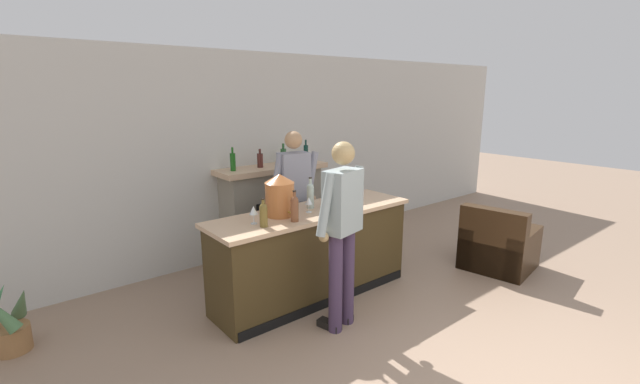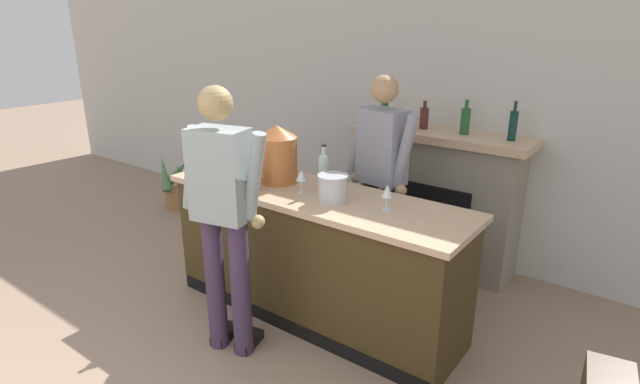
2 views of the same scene
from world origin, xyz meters
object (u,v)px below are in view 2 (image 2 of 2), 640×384
Objects in this scene: wine_bottle_cabernet_heavy at (227,164)px; wine_glass_near_bucket at (387,192)px; wine_bottle_port_short at (324,171)px; potted_plant_corner at (177,187)px; wine_glass_front_right at (301,176)px; ice_bucket_steel at (333,188)px; wine_glass_by_dispenser at (238,160)px; person_customer at (223,213)px; fireplace_stone at (438,198)px; person_bartender at (381,178)px; wine_bottle_chardonnay_pale at (254,171)px; copper_dispenser at (278,154)px.

wine_glass_near_bucket is (1.30, 0.18, -0.00)m from wine_bottle_cabernet_heavy.
potted_plant_corner is at bearing 164.46° from wine_bottle_port_short.
ice_bucket_steel is at bearing -4.89° from wine_glass_front_right.
wine_glass_front_right is 0.91× the size of wine_glass_by_dispenser.
person_customer is 11.07× the size of wine_glass_front_right.
wine_glass_by_dispenser is 1.04× the size of wine_glass_near_bucket.
wine_bottle_port_short is at bearing 174.03° from wine_glass_near_bucket.
wine_glass_front_right is (-0.45, -1.41, 0.47)m from fireplace_stone.
wine_glass_near_bucket is (0.37, 0.08, 0.03)m from ice_bucket_steel.
potted_plant_corner is 1.94× the size of wine_bottle_port_short.
fireplace_stone is 2.16m from person_customer.
wine_glass_by_dispenser is at bearing -172.63° from wine_bottle_port_short.
fireplace_stone is 4.54× the size of wine_bottle_port_short.
person_customer is at bearing -106.95° from person_bartender.
wine_glass_near_bucket is at bearing -56.85° from person_bartender.
wine_bottle_chardonnay_pale is (-0.59, -0.14, 0.05)m from ice_bucket_steel.
copper_dispenser is at bearing 177.96° from wine_glass_near_bucket.
wine_glass_by_dispenser is (-0.36, -0.08, -0.09)m from copper_dispenser.
copper_dispenser is 0.37m from wine_glass_by_dispenser.
wine_bottle_cabernet_heavy is (-1.08, -1.53, 0.48)m from fireplace_stone.
potted_plant_corner is 2.40× the size of wine_bottle_cabernet_heavy.
potted_plant_corner is 2.99m from wine_bottle_port_short.
fireplace_stone is 1.51m from ice_bucket_steel.
wine_bottle_chardonnay_pale is (-0.19, 0.48, 0.13)m from person_customer.
wine_glass_near_bucket is (0.66, 0.06, 0.00)m from wine_glass_front_right.
person_customer is at bearing -75.88° from copper_dispenser.
person_bartender is at bearing -102.50° from fireplace_stone.
fireplace_stone is 1.43m from wine_bottle_port_short.
person_customer is 1.35m from person_bartender.
fireplace_stone is 5.63× the size of wine_bottle_cabernet_heavy.
wine_bottle_chardonnay_pale is at bearing 111.15° from person_customer.
wine_bottle_cabernet_heavy is (-0.74, -0.24, -0.03)m from wine_bottle_port_short.
wine_bottle_cabernet_heavy is at bearing -172.08° from wine_glass_near_bucket.
fireplace_stone is 3.60× the size of copper_dispenser.
person_bartender is 1.14m from wine_glass_by_dispenser.
person_customer is 0.87m from wine_glass_by_dispenser.
ice_bucket_steel is 0.38m from wine_glass_near_bucket.
wine_glass_by_dispenser is at bearing 153.01° from wine_bottle_chardonnay_pale.
wine_bottle_chardonnay_pale is at bearing -26.99° from wine_glass_by_dispenser.
person_bartender is (0.39, 1.30, -0.01)m from person_customer.
copper_dispenser is at bearing 168.91° from ice_bucket_steel.
fireplace_stone is at bearing 9.71° from potted_plant_corner.
wine_glass_near_bucket is at bearing 12.96° from wine_bottle_chardonnay_pale.
wine_glass_near_bucket is at bearing 4.89° from wine_glass_front_right.
copper_dispenser is (-0.58, -0.55, 0.22)m from person_bartender.
copper_dispenser is 2.08× the size of ice_bucket_steel.
ice_bucket_steel is at bearing -167.64° from wine_glass_near_bucket.
fireplace_stone reaches higher than wine_bottle_cabernet_heavy.
ice_bucket_steel is 0.29m from wine_glass_front_right.
wine_bottle_port_short reaches higher than wine_glass_by_dispenser.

